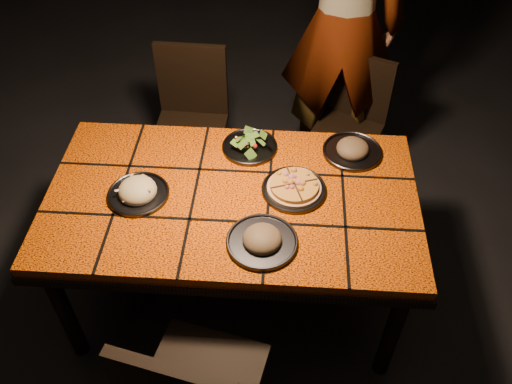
# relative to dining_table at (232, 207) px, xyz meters

# --- Properties ---
(room_shell) EXTENTS (6.04, 7.04, 3.08)m
(room_shell) POSITION_rel_dining_table_xyz_m (0.00, 0.00, 0.83)
(room_shell) COLOR black
(room_shell) RESTS_ON ground
(dining_table) EXTENTS (1.62, 0.92, 0.75)m
(dining_table) POSITION_rel_dining_table_xyz_m (0.00, 0.00, 0.00)
(dining_table) COLOR #E25407
(dining_table) RESTS_ON ground
(chair_far_left) EXTENTS (0.42, 0.42, 0.89)m
(chair_far_left) POSITION_rel_dining_table_xyz_m (-0.33, 0.88, -0.16)
(chair_far_left) COLOR black
(chair_far_left) RESTS_ON ground
(chair_far_right) EXTENTS (0.49, 0.49, 0.82)m
(chair_far_right) POSITION_rel_dining_table_xyz_m (0.60, 0.96, -0.20)
(chair_far_right) COLOR black
(chair_far_right) RESTS_ON ground
(diner) EXTENTS (0.70, 0.47, 1.89)m
(diner) POSITION_rel_dining_table_xyz_m (0.51, 1.13, 0.27)
(diner) COLOR brown
(diner) RESTS_ON ground
(plate_pizza) EXTENTS (0.30, 0.30, 0.04)m
(plate_pizza) POSITION_rel_dining_table_xyz_m (0.27, 0.04, 0.10)
(plate_pizza) COLOR #38373C
(plate_pizza) RESTS_ON dining_table
(plate_pasta) EXTENTS (0.26, 0.26, 0.09)m
(plate_pasta) POSITION_rel_dining_table_xyz_m (-0.40, -0.03, 0.10)
(plate_pasta) COLOR #38373C
(plate_pasta) RESTS_ON dining_table
(plate_salad) EXTENTS (0.26, 0.26, 0.07)m
(plate_salad) POSITION_rel_dining_table_xyz_m (0.05, 0.31, 0.10)
(plate_salad) COLOR #38373C
(plate_salad) RESTS_ON dining_table
(plate_mushroom_a) EXTENTS (0.29, 0.29, 0.09)m
(plate_mushroom_a) POSITION_rel_dining_table_xyz_m (0.15, -0.26, 0.10)
(plate_mushroom_a) COLOR #38373C
(plate_mushroom_a) RESTS_ON dining_table
(plate_mushroom_b) EXTENTS (0.28, 0.28, 0.09)m
(plate_mushroom_b) POSITION_rel_dining_table_xyz_m (0.53, 0.31, 0.10)
(plate_mushroom_b) COLOR #38373C
(plate_mushroom_b) RESTS_ON dining_table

